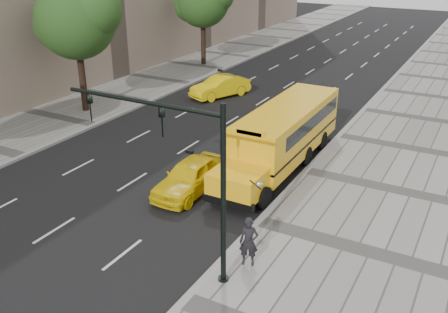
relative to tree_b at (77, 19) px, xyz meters
The scene contains 12 objects.
ground 12.26m from the tree_b, 10.74° to the right, with size 140.00×140.00×0.00m, color black.
sidewalk_museum 23.31m from the tree_b, ahead, with size 12.00×140.00×0.15m, color gray.
sidewalk_far 6.45m from the tree_b, 106.81° to the right, with size 6.00×140.00×0.15m, color gray.
curb_museum 17.62m from the tree_b, ahead, with size 0.30×140.00×0.15m, color gray.
curb_far 6.86m from the tree_b, 39.38° to the right, with size 0.30×140.00×0.15m, color gray.
tree_b is the anchor object (origin of this frame).
tree_c 15.52m from the tree_b, 90.02° to the left, with size 5.33×4.74×8.19m.
school_bus 15.60m from the tree_b, ahead, with size 2.96×11.56×3.19m.
taxi_near 15.00m from the tree_b, 27.52° to the right, with size 1.83×4.55×1.55m, color yellow.
taxi_far 11.12m from the tree_b, 50.79° to the left, with size 1.63×4.66×1.54m, color yellow.
pedestrian 20.87m from the tree_b, 31.00° to the right, with size 0.67×0.44×1.83m, color black.
traffic_signal 19.58m from the tree_b, 36.75° to the right, with size 6.18×0.36×6.40m.
Camera 1 is at (13.30, -21.78, 10.74)m, focal length 40.00 mm.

